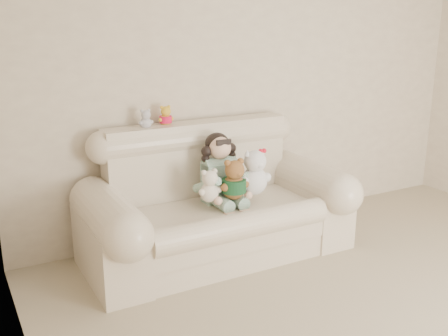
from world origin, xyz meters
TOP-DOWN VIEW (x-y plane):
  - wall_back at (0.00, 2.50)m, footprint 4.50×0.00m
  - wall_left at (-2.25, 0.00)m, footprint 0.00×5.00m
  - sofa at (-0.69, 2.00)m, footprint 2.10×0.95m
  - seated_child at (-0.64, 2.08)m, footprint 0.34×0.42m
  - brown_teddy at (-0.62, 1.87)m, footprint 0.28×0.24m
  - white_cat at (-0.43, 1.89)m, footprint 0.30×0.24m
  - cream_teddy at (-0.81, 1.90)m, footprint 0.21×0.17m
  - yellow_mini_bear at (-0.96, 2.38)m, footprint 0.14×0.11m
  - grey_mini_plush at (-1.13, 2.35)m, footprint 0.13×0.11m

SIDE VIEW (x-z plane):
  - sofa at x=-0.69m, z-range 0.00..1.03m
  - cream_teddy at x=-0.81m, z-range 0.50..0.80m
  - brown_teddy at x=-0.62m, z-range 0.50..0.87m
  - seated_child at x=-0.64m, z-range 0.42..0.99m
  - white_cat at x=-0.43m, z-range 0.50..0.94m
  - grey_mini_plush at x=-1.13m, z-range 1.01..1.19m
  - yellow_mini_bear at x=-0.96m, z-range 1.01..1.21m
  - wall_back at x=0.00m, z-range -0.95..3.55m
  - wall_left at x=-2.25m, z-range -1.20..3.80m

